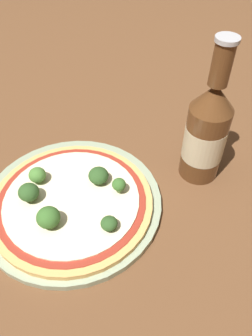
% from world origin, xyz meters
% --- Properties ---
extents(ground_plane, '(3.00, 3.00, 0.00)m').
position_xyz_m(ground_plane, '(0.00, 0.00, 0.00)').
color(ground_plane, brown).
extents(plate, '(0.29, 0.29, 0.01)m').
position_xyz_m(plate, '(0.01, -0.03, 0.01)').
color(plate, '#93A384').
rests_on(plate, ground_plane).
extents(pizza, '(0.26, 0.26, 0.01)m').
position_xyz_m(pizza, '(0.02, -0.03, 0.02)').
color(pizza, tan).
rests_on(pizza, plate).
extents(broccoli_floret_0, '(0.03, 0.03, 0.03)m').
position_xyz_m(broccoli_floret_0, '(-0.02, -0.08, 0.04)').
color(broccoli_floret_0, '#7A9E5B').
rests_on(broccoli_floret_0, pizza).
extents(broccoli_floret_1, '(0.03, 0.03, 0.02)m').
position_xyz_m(broccoli_floret_1, '(0.10, -0.01, 0.04)').
color(broccoli_floret_1, '#7A9E5B').
rests_on(broccoli_floret_1, pizza).
extents(broccoli_floret_2, '(0.03, 0.03, 0.03)m').
position_xyz_m(broccoli_floret_2, '(0.01, 0.03, 0.04)').
color(broccoli_floret_2, '#7A9E5B').
rests_on(broccoli_floret_2, pizza).
extents(broccoli_floret_3, '(0.03, 0.03, 0.03)m').
position_xyz_m(broccoli_floret_3, '(0.04, -0.08, 0.04)').
color(broccoli_floret_3, '#7A9E5B').
rests_on(broccoli_floret_3, pizza).
extents(broccoli_floret_4, '(0.03, 0.03, 0.03)m').
position_xyz_m(broccoli_floret_4, '(-0.05, -0.05, 0.04)').
color(broccoli_floret_4, '#7A9E5B').
rests_on(broccoli_floret_4, pizza).
extents(broccoli_floret_5, '(0.02, 0.02, 0.03)m').
position_xyz_m(broccoli_floret_5, '(0.05, 0.04, 0.04)').
color(broccoli_floret_5, '#7A9E5B').
rests_on(broccoli_floret_5, pizza).
extents(beer_bottle, '(0.07, 0.07, 0.25)m').
position_xyz_m(beer_bottle, '(0.08, 0.19, 0.09)').
color(beer_bottle, '#563319').
rests_on(beer_bottle, ground_plane).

